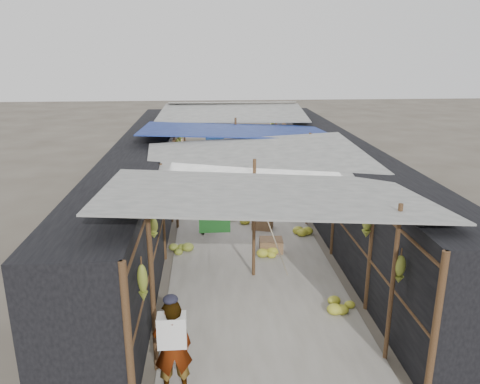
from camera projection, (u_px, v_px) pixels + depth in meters
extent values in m
plane|color=#6B6356|center=(273.00, 364.00, 7.33)|extent=(80.00, 80.00, 0.00)
cube|color=#9E998E|center=(241.00, 219.00, 13.52)|extent=(3.60, 16.00, 0.02)
cube|color=black|center=(145.00, 183.00, 13.00)|extent=(1.40, 15.00, 2.30)
cube|color=black|center=(335.00, 180.00, 13.38)|extent=(1.40, 15.00, 2.30)
cube|color=#976F4D|center=(262.00, 224.00, 12.78)|extent=(0.63, 0.56, 0.32)
cube|color=#976F4D|center=(271.00, 245.00, 11.33)|extent=(0.58, 0.48, 0.33)
cube|color=#976F4D|center=(243.00, 213.00, 13.65)|extent=(0.45, 0.39, 0.26)
cylinder|color=black|center=(260.00, 182.00, 17.13)|extent=(0.57, 0.57, 0.17)
imported|color=silver|center=(173.00, 347.00, 6.53)|extent=(0.58, 0.42, 1.47)
imported|color=navy|center=(211.00, 207.00, 12.40)|extent=(0.88, 0.85, 1.44)
imported|color=#453F3B|center=(287.00, 195.00, 14.25)|extent=(0.56, 0.70, 0.95)
cylinder|color=brown|center=(152.00, 294.00, 6.82)|extent=(0.07, 0.07, 2.60)
cylinder|color=brown|center=(392.00, 285.00, 7.07)|extent=(0.07, 0.07, 2.60)
cylinder|color=brown|center=(254.00, 219.00, 9.81)|extent=(0.07, 0.07, 2.60)
cylinder|color=brown|center=(176.00, 182.00, 12.54)|extent=(0.07, 0.07, 2.60)
cylinder|color=brown|center=(308.00, 180.00, 12.80)|extent=(0.07, 0.07, 2.60)
cylinder|color=brown|center=(236.00, 157.00, 15.53)|extent=(0.07, 0.07, 2.60)
cylinder|color=brown|center=(185.00, 141.00, 18.27)|extent=(0.07, 0.07, 2.60)
cylinder|color=brown|center=(276.00, 140.00, 18.52)|extent=(0.07, 0.07, 2.60)
cube|color=#9E9E99|center=(267.00, 193.00, 7.55)|extent=(5.21, 3.19, 0.52)
cube|color=#9E9E99|center=(258.00, 158.00, 10.66)|extent=(5.23, 3.73, 0.50)
cube|color=navy|center=(235.00, 130.00, 13.76)|extent=(5.40, 3.60, 0.41)
cube|color=#9E9E99|center=(232.00, 112.00, 16.88)|extent=(5.37, 3.66, 0.27)
cube|color=#9E9E99|center=(231.00, 102.00, 19.15)|extent=(5.00, 1.99, 0.24)
cylinder|color=brown|center=(169.00, 151.00, 12.79)|extent=(0.06, 15.00, 0.06)
cylinder|color=brown|center=(313.00, 149.00, 13.07)|extent=(0.06, 15.00, 0.06)
cylinder|color=gray|center=(241.00, 150.00, 12.93)|extent=(0.02, 15.00, 0.02)
cube|color=#27772C|center=(215.00, 215.00, 8.88)|extent=(0.60, 0.03, 0.70)
cube|color=#211CB7|center=(228.00, 158.00, 13.41)|extent=(0.70, 0.03, 0.60)
cube|color=white|center=(260.00, 139.00, 16.02)|extent=(0.60, 0.03, 0.55)
cube|color=navy|center=(215.00, 137.00, 16.49)|extent=(0.65, 0.03, 0.60)
cube|color=#161692|center=(260.00, 179.00, 11.31)|extent=(0.55, 0.03, 0.65)
cube|color=maroon|center=(279.00, 165.00, 12.56)|extent=(0.50, 0.03, 0.60)
ellipsoid|color=olive|center=(143.00, 283.00, 6.40)|extent=(0.14, 0.12, 0.57)
ellipsoid|color=olive|center=(153.00, 228.00, 7.82)|extent=(0.15, 0.13, 0.37)
ellipsoid|color=olive|center=(162.00, 204.00, 9.47)|extent=(0.18, 0.16, 0.58)
ellipsoid|color=#ACAE2C|center=(168.00, 183.00, 10.85)|extent=(0.20, 0.17, 0.57)
ellipsoid|color=olive|center=(171.00, 172.00, 11.93)|extent=(0.18, 0.15, 0.50)
ellipsoid|color=#ACAE2C|center=(175.00, 161.00, 13.37)|extent=(0.15, 0.13, 0.49)
ellipsoid|color=olive|center=(177.00, 148.00, 14.77)|extent=(0.18, 0.15, 0.58)
ellipsoid|color=olive|center=(180.00, 137.00, 16.10)|extent=(0.18, 0.15, 0.40)
ellipsoid|color=#ACAE2C|center=(182.00, 135.00, 17.72)|extent=(0.19, 0.16, 0.35)
ellipsoid|color=#ACAE2C|center=(184.00, 127.00, 19.76)|extent=(0.18, 0.16, 0.46)
ellipsoid|color=olive|center=(400.00, 269.00, 6.99)|extent=(0.17, 0.14, 0.46)
ellipsoid|color=olive|center=(367.00, 223.00, 8.38)|extent=(0.19, 0.16, 0.55)
ellipsoid|color=olive|center=(341.00, 204.00, 9.98)|extent=(0.17, 0.15, 0.55)
ellipsoid|color=#ACAE2C|center=(328.00, 184.00, 11.05)|extent=(0.15, 0.13, 0.47)
ellipsoid|color=#ACAE2C|center=(311.00, 164.00, 12.74)|extent=(0.15, 0.13, 0.58)
ellipsoid|color=#ACAE2C|center=(303.00, 157.00, 13.87)|extent=(0.16, 0.13, 0.46)
ellipsoid|color=olive|center=(294.00, 144.00, 15.13)|extent=(0.15, 0.12, 0.35)
ellipsoid|color=#ACAE2C|center=(286.00, 144.00, 16.65)|extent=(0.14, 0.12, 0.53)
ellipsoid|color=olive|center=(281.00, 133.00, 17.87)|extent=(0.16, 0.13, 0.41)
ellipsoid|color=olive|center=(272.00, 123.00, 19.98)|extent=(0.19, 0.16, 0.54)
ellipsoid|color=#ACAE2C|center=(238.00, 216.00, 13.35)|extent=(0.62, 0.52, 0.31)
ellipsoid|color=#ACAE2C|center=(265.00, 248.00, 11.23)|extent=(0.58, 0.49, 0.29)
ellipsoid|color=#ACAE2C|center=(292.00, 203.00, 14.53)|extent=(0.55, 0.47, 0.28)
ellipsoid|color=#ACAE2C|center=(308.00, 231.00, 12.32)|extent=(0.51, 0.43, 0.25)
ellipsoid|color=olive|center=(199.00, 177.00, 17.57)|extent=(0.52, 0.44, 0.26)
ellipsoid|color=#ACAE2C|center=(342.00, 303.00, 8.85)|extent=(0.49, 0.42, 0.24)
ellipsoid|color=olive|center=(171.00, 326.00, 8.13)|extent=(0.48, 0.41, 0.24)
ellipsoid|color=olive|center=(186.00, 245.00, 11.35)|extent=(0.67, 0.57, 0.34)
ellipsoid|color=olive|center=(199.00, 192.00, 15.68)|extent=(0.53, 0.45, 0.26)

